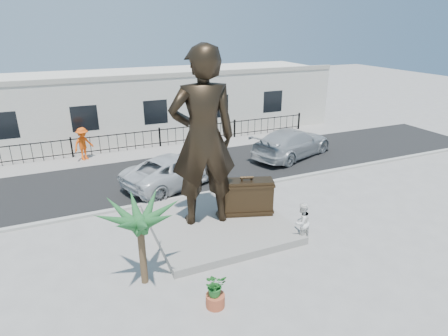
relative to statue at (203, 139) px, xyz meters
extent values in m
plane|color=#9E9991|center=(0.98, -1.71, -3.73)|extent=(100.00, 100.00, 0.00)
cube|color=black|center=(0.98, 6.29, -3.73)|extent=(40.00, 7.00, 0.01)
cube|color=#A5A399|center=(0.98, 2.79, -3.67)|extent=(40.00, 0.25, 0.12)
cube|color=#9E9991|center=(0.98, 10.29, -3.72)|extent=(40.00, 2.50, 0.02)
cube|color=gray|center=(0.48, -0.21, -3.58)|extent=(5.20, 5.20, 0.30)
cube|color=black|center=(0.98, 11.09, -3.13)|extent=(22.00, 0.10, 1.20)
cube|color=silver|center=(0.98, 15.29, -1.53)|extent=(28.00, 7.00, 4.40)
imported|color=black|center=(0.00, 0.00, 0.00)|extent=(2.72, 1.99, 6.86)
cube|color=#312314|center=(1.78, -0.19, -2.67)|extent=(2.26, 1.32, 1.52)
imported|color=white|center=(2.99, -2.43, -2.96)|extent=(0.87, 0.75, 1.54)
imported|color=silver|center=(0.20, 4.61, -2.94)|extent=(6.22, 4.57, 1.57)
imported|color=#A4A7A8|center=(8.00, 5.93, -2.87)|extent=(6.37, 4.35, 1.71)
imported|color=#FF560D|center=(-3.86, 10.33, -2.71)|extent=(1.48, 1.33, 1.99)
cylinder|color=#B04E2E|center=(-1.35, -4.46, -3.53)|extent=(0.56, 0.56, 0.40)
imported|color=#247027|center=(-1.35, -4.46, -2.98)|extent=(0.67, 0.59, 0.70)
camera|label=1|loc=(-4.60, -12.61, 4.04)|focal=30.00mm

